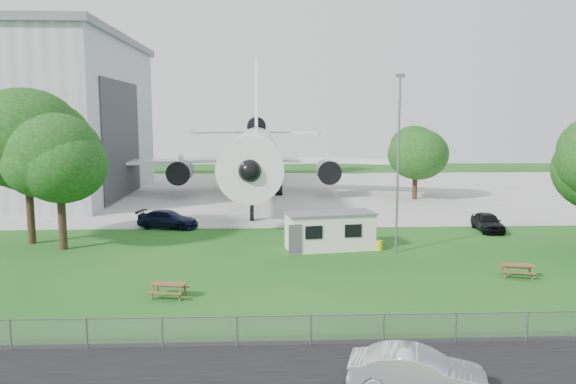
{
  "coord_description": "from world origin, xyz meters",
  "views": [
    {
      "loc": [
        -0.83,
        -31.33,
        9.28
      ],
      "look_at": [
        0.81,
        8.0,
        4.0
      ],
      "focal_mm": 35.0,
      "sensor_mm": 36.0,
      "label": 1
    }
  ],
  "objects_px": {
    "site_cabin": "(330,231)",
    "airliner": "(255,151)",
    "car_centre_sedan": "(417,373)",
    "picnic_west": "(169,297)",
    "picnic_east": "(517,277)"
  },
  "relations": [
    {
      "from": "picnic_west",
      "to": "picnic_east",
      "type": "bearing_deg",
      "value": 19.99
    },
    {
      "from": "airliner",
      "to": "picnic_west",
      "type": "height_order",
      "value": "airliner"
    },
    {
      "from": "picnic_west",
      "to": "car_centre_sedan",
      "type": "distance_m",
      "value": 14.67
    },
    {
      "from": "picnic_west",
      "to": "car_centre_sedan",
      "type": "height_order",
      "value": "car_centre_sedan"
    },
    {
      "from": "site_cabin",
      "to": "car_centre_sedan",
      "type": "relative_size",
      "value": 1.51
    },
    {
      "from": "airliner",
      "to": "picnic_east",
      "type": "distance_m",
      "value": 39.68
    },
    {
      "from": "airliner",
      "to": "picnic_west",
      "type": "bearing_deg",
      "value": -95.62
    },
    {
      "from": "airliner",
      "to": "picnic_west",
      "type": "relative_size",
      "value": 26.52
    },
    {
      "from": "site_cabin",
      "to": "picnic_east",
      "type": "bearing_deg",
      "value": -36.66
    },
    {
      "from": "airliner",
      "to": "car_centre_sedan",
      "type": "height_order",
      "value": "airliner"
    },
    {
      "from": "picnic_east",
      "to": "picnic_west",
      "type": "bearing_deg",
      "value": -156.7
    },
    {
      "from": "picnic_east",
      "to": "car_centre_sedan",
      "type": "height_order",
      "value": "car_centre_sedan"
    },
    {
      "from": "picnic_west",
      "to": "site_cabin",
      "type": "bearing_deg",
      "value": 58.98
    },
    {
      "from": "site_cabin",
      "to": "car_centre_sedan",
      "type": "bearing_deg",
      "value": -88.66
    },
    {
      "from": "site_cabin",
      "to": "airliner",
      "type": "bearing_deg",
      "value": 101.43
    }
  ]
}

